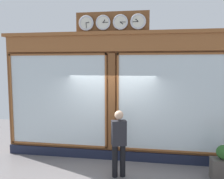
% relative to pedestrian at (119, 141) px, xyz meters
% --- Properties ---
extents(shop_facade, '(6.69, 0.42, 4.29)m').
position_rel_pedestrian_xyz_m(shop_facade, '(0.34, -1.17, 0.96)').
color(shop_facade, brown).
rests_on(shop_facade, ground_plane).
extents(pedestrian, '(0.41, 0.32, 1.69)m').
position_rel_pedestrian_xyz_m(pedestrian, '(0.00, 0.00, 0.00)').
color(pedestrian, black).
rests_on(pedestrian, ground_plane).
extents(planter_box, '(0.56, 0.36, 0.52)m').
position_rel_pedestrian_xyz_m(planter_box, '(-2.54, -0.27, -0.67)').
color(planter_box, '#4C4742').
rests_on(planter_box, ground_plane).
extents(planter_shrub, '(0.35, 0.35, 0.35)m').
position_rel_pedestrian_xyz_m(planter_shrub, '(-2.54, -0.27, -0.24)').
color(planter_shrub, '#285623').
rests_on(planter_shrub, planter_box).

